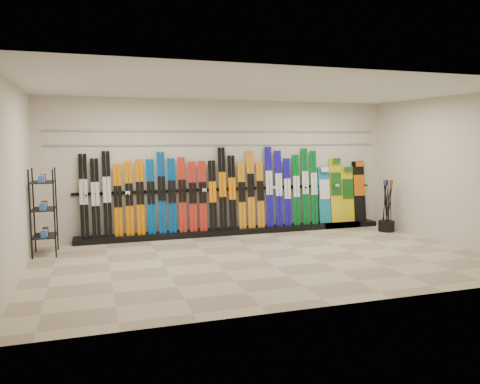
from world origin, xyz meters
name	(u,v)px	position (x,y,z in m)	size (l,w,h in m)	color
floor	(264,259)	(0.00, 0.00, 0.00)	(8.00, 8.00, 0.00)	#9E856D
back_wall	(225,167)	(0.00, 2.50, 1.50)	(8.00, 8.00, 0.00)	beige
left_wall	(14,182)	(-4.00, 0.00, 1.50)	(5.00, 5.00, 0.00)	beige
right_wall	(449,171)	(4.00, 0.00, 1.50)	(5.00, 5.00, 0.00)	beige
ceiling	(265,88)	(0.00, 0.00, 3.00)	(8.00, 8.00, 0.00)	silver
ski_rack_base	(237,231)	(0.22, 2.28, 0.06)	(8.00, 0.40, 0.12)	black
skis	(209,193)	(-0.43, 2.32, 0.95)	(5.38, 0.22, 1.84)	black
snowboards	(343,192)	(2.95, 2.35, 0.83)	(1.27, 0.24, 1.55)	#14728C
accessory_rack	(44,212)	(-3.75, 1.55, 0.80)	(0.40, 0.60, 1.60)	black
pole_bin	(386,226)	(3.60, 1.46, 0.12)	(0.37, 0.37, 0.25)	black
ski_poles	(387,205)	(3.61, 1.47, 0.61)	(0.27, 0.26, 1.18)	black
slatwall_rail_0	(225,145)	(0.00, 2.48, 2.00)	(7.60, 0.02, 0.03)	gray
slatwall_rail_1	(225,131)	(0.00, 2.48, 2.30)	(7.60, 0.02, 0.03)	gray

